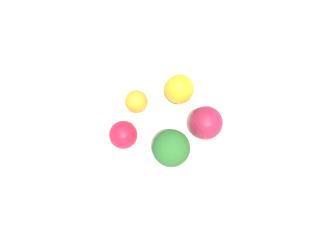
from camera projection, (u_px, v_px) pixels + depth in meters
name	position (u px, v px, depth m)	size (l,w,h in m)	color
ground_plane	(168.00, 135.00, 0.59)	(6.00, 6.00, 0.00)	gray
table_surface	(168.00, 134.00, 0.58)	(1.20, 1.20, 0.02)	silver
bowl	(168.00, 130.00, 0.56)	(0.22, 0.22, 0.03)	silver
broccoli	(171.00, 148.00, 0.49)	(0.06, 0.06, 0.08)	#8CB76B
apple_red	(206.00, 123.00, 0.52)	(0.05, 0.05, 0.05)	maroon
apple_green	(123.00, 135.00, 0.52)	(0.05, 0.05, 0.05)	#B7142D
orange_front	(136.00, 101.00, 0.54)	(0.04, 0.04, 0.04)	orange
orange_back	(179.00, 89.00, 0.54)	(0.05, 0.05, 0.05)	orange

